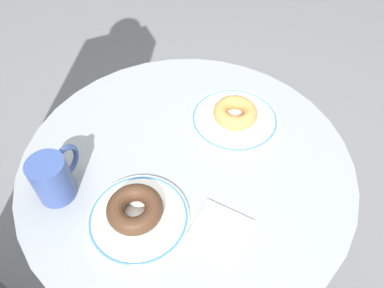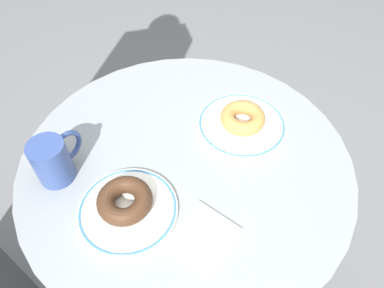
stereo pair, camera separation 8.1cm
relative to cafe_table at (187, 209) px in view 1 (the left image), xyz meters
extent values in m
cube|color=slate|center=(0.00, 0.00, -0.55)|extent=(7.00, 7.00, 0.02)
cylinder|color=gray|center=(0.00, 0.00, 0.22)|extent=(0.77, 0.77, 0.02)
cylinder|color=gray|center=(0.00, 0.00, -0.15)|extent=(0.06, 0.06, 0.72)
cylinder|color=gray|center=(0.00, 0.00, -0.53)|extent=(0.39, 0.39, 0.03)
cylinder|color=white|center=(-0.17, -0.05, 0.23)|extent=(0.21, 0.21, 0.01)
torus|color=#3D75BC|center=(-0.17, -0.05, 0.23)|extent=(0.20, 0.20, 0.01)
cylinder|color=white|center=(0.17, 0.01, 0.23)|extent=(0.22, 0.22, 0.01)
torus|color=#3D75BC|center=(0.17, 0.01, 0.23)|extent=(0.22, 0.22, 0.01)
torus|color=#422819|center=(-0.17, -0.04, 0.26)|extent=(0.16, 0.16, 0.04)
torus|color=#BC7F42|center=(0.17, 0.01, 0.26)|extent=(0.15, 0.15, 0.04)
cube|color=white|center=(-0.07, -0.18, 0.23)|extent=(0.15, 0.14, 0.01)
cylinder|color=#334784|center=(-0.27, 0.12, 0.28)|extent=(0.08, 0.08, 0.10)
torus|color=#334784|center=(-0.22, 0.13, 0.28)|extent=(0.08, 0.04, 0.08)
camera|label=1|loc=(-0.33, -0.39, 0.89)|focal=33.64mm
camera|label=2|loc=(-0.27, -0.44, 0.89)|focal=33.64mm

